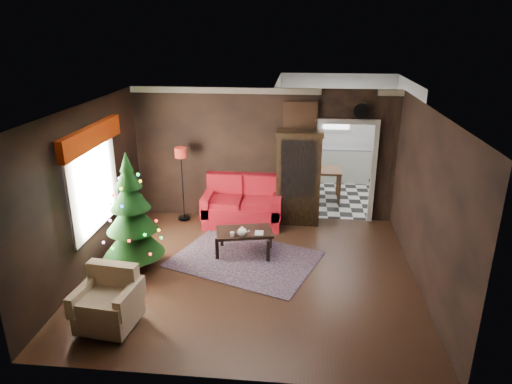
# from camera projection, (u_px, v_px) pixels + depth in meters

# --- Properties ---
(floor) EXTENTS (5.50, 5.50, 0.00)m
(floor) POSITION_uv_depth(u_px,v_px,m) (251.00, 273.00, 7.85)
(floor) COLOR black
(floor) RESTS_ON ground
(ceiling) EXTENTS (5.50, 5.50, 0.00)m
(ceiling) POSITION_uv_depth(u_px,v_px,m) (250.00, 109.00, 6.88)
(ceiling) COLOR white
(ceiling) RESTS_ON ground
(wall_back) EXTENTS (5.50, 0.00, 5.50)m
(wall_back) POSITION_uv_depth(u_px,v_px,m) (263.00, 155.00, 9.70)
(wall_back) COLOR black
(wall_back) RESTS_ON ground
(wall_front) EXTENTS (5.50, 0.00, 5.50)m
(wall_front) POSITION_uv_depth(u_px,v_px,m) (225.00, 277.00, 5.03)
(wall_front) COLOR black
(wall_front) RESTS_ON ground
(wall_left) EXTENTS (0.00, 5.50, 5.50)m
(wall_left) POSITION_uv_depth(u_px,v_px,m) (86.00, 191.00, 7.62)
(wall_left) COLOR black
(wall_left) RESTS_ON ground
(wall_right) EXTENTS (0.00, 5.50, 5.50)m
(wall_right) POSITION_uv_depth(u_px,v_px,m) (427.00, 203.00, 7.11)
(wall_right) COLOR black
(wall_right) RESTS_ON ground
(doorway) EXTENTS (1.10, 0.10, 2.10)m
(doorway) POSITION_uv_depth(u_px,v_px,m) (344.00, 173.00, 9.66)
(doorway) COLOR silver
(doorway) RESTS_ON ground
(left_window) EXTENTS (0.05, 1.60, 1.40)m
(left_window) POSITION_uv_depth(u_px,v_px,m) (93.00, 184.00, 7.79)
(left_window) COLOR white
(left_window) RESTS_ON wall_left
(valance) EXTENTS (0.12, 2.10, 0.35)m
(valance) POSITION_uv_depth(u_px,v_px,m) (92.00, 137.00, 7.50)
(valance) COLOR #8F2304
(valance) RESTS_ON wall_left
(kitchen_floor) EXTENTS (3.00, 3.00, 0.00)m
(kitchen_floor) POSITION_uv_depth(u_px,v_px,m) (336.00, 195.00, 11.43)
(kitchen_floor) COLOR silver
(kitchen_floor) RESTS_ON ground
(kitchen_window) EXTENTS (0.70, 0.06, 0.70)m
(kitchen_window) POSITION_uv_depth(u_px,v_px,m) (337.00, 116.00, 12.19)
(kitchen_window) COLOR white
(kitchen_window) RESTS_ON ground
(rug) EXTENTS (2.92, 2.53, 0.01)m
(rug) POSITION_uv_depth(u_px,v_px,m) (245.00, 259.00, 8.30)
(rug) COLOR #52404F
(rug) RESTS_ON ground
(loveseat) EXTENTS (1.70, 0.90, 1.00)m
(loveseat) POSITION_uv_depth(u_px,v_px,m) (242.00, 202.00, 9.63)
(loveseat) COLOR maroon
(loveseat) RESTS_ON ground
(curio_cabinet) EXTENTS (0.90, 0.45, 1.90)m
(curio_cabinet) POSITION_uv_depth(u_px,v_px,m) (298.00, 180.00, 9.57)
(curio_cabinet) COLOR black
(curio_cabinet) RESTS_ON ground
(floor_lamp) EXTENTS (0.27, 0.27, 1.58)m
(floor_lamp) POSITION_uv_depth(u_px,v_px,m) (182.00, 184.00, 9.68)
(floor_lamp) COLOR black
(floor_lamp) RESTS_ON ground
(christmas_tree) EXTENTS (1.07, 1.07, 1.95)m
(christmas_tree) POSITION_uv_depth(u_px,v_px,m) (131.00, 212.00, 7.66)
(christmas_tree) COLOR black
(christmas_tree) RESTS_ON ground
(armchair) EXTENTS (0.86, 0.86, 0.79)m
(armchair) POSITION_uv_depth(u_px,v_px,m) (107.00, 299.00, 6.30)
(armchair) COLOR #C4B882
(armchair) RESTS_ON ground
(coffee_table) EXTENTS (1.11, 0.81, 0.45)m
(coffee_table) POSITION_uv_depth(u_px,v_px,m) (244.00, 242.00, 8.44)
(coffee_table) COLOR #362616
(coffee_table) RESTS_ON rug
(teapot) EXTENTS (0.24, 0.24, 0.18)m
(teapot) POSITION_uv_depth(u_px,v_px,m) (242.00, 232.00, 8.11)
(teapot) COLOR white
(teapot) RESTS_ON coffee_table
(cup_a) EXTENTS (0.10, 0.10, 0.07)m
(cup_a) POSITION_uv_depth(u_px,v_px,m) (232.00, 234.00, 8.16)
(cup_a) COLOR white
(cup_a) RESTS_ON coffee_table
(cup_b) EXTENTS (0.09, 0.09, 0.06)m
(cup_b) POSITION_uv_depth(u_px,v_px,m) (232.00, 235.00, 8.15)
(cup_b) COLOR beige
(cup_b) RESTS_ON coffee_table
(book) EXTENTS (0.15, 0.02, 0.21)m
(book) POSITION_uv_depth(u_px,v_px,m) (255.00, 228.00, 8.22)
(book) COLOR gray
(book) RESTS_ON coffee_table
(wall_clock) EXTENTS (0.32, 0.32, 0.06)m
(wall_clock) POSITION_uv_depth(u_px,v_px,m) (361.00, 111.00, 9.13)
(wall_clock) COLOR white
(wall_clock) RESTS_ON wall_back
(painting) EXTENTS (0.62, 0.05, 0.52)m
(painting) POSITION_uv_depth(u_px,v_px,m) (300.00, 116.00, 9.30)
(painting) COLOR tan
(painting) RESTS_ON wall_back
(kitchen_counter) EXTENTS (1.80, 0.60, 0.90)m
(kitchen_counter) POSITION_uv_depth(u_px,v_px,m) (334.00, 164.00, 12.39)
(kitchen_counter) COLOR beige
(kitchen_counter) RESTS_ON ground
(kitchen_table) EXTENTS (0.70, 0.70, 0.75)m
(kitchen_table) POSITION_uv_depth(u_px,v_px,m) (325.00, 184.00, 11.04)
(kitchen_table) COLOR brown
(kitchen_table) RESTS_ON ground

